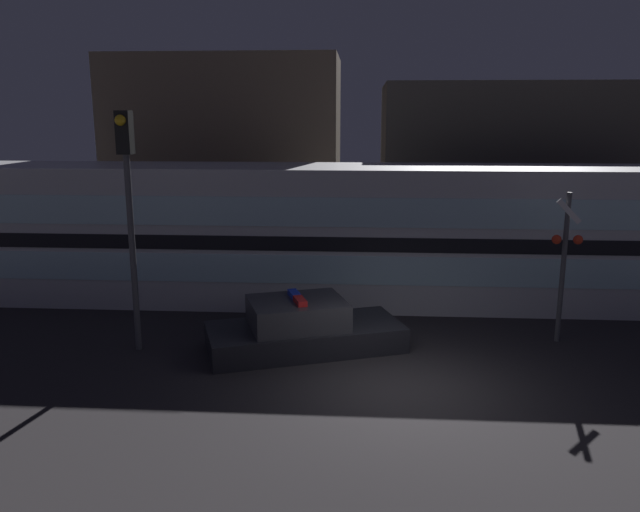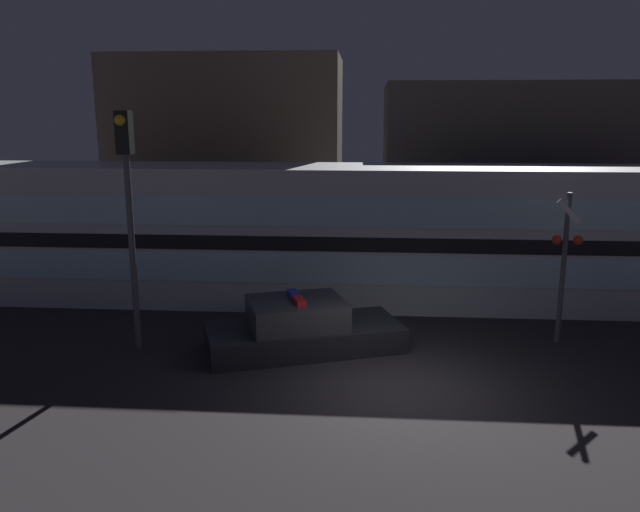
% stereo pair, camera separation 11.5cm
% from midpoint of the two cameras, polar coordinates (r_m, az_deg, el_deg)
% --- Properties ---
extents(ground_plane, '(120.00, 120.00, 0.00)m').
position_cam_midpoint_polar(ground_plane, '(12.28, 7.14, -12.14)').
color(ground_plane, '#262326').
extents(train, '(20.95, 2.89, 3.80)m').
position_cam_midpoint_polar(train, '(17.51, 0.92, 2.02)').
color(train, silver).
rests_on(train, ground_plane).
extents(police_car, '(4.67, 3.14, 1.28)m').
position_cam_midpoint_polar(police_car, '(14.06, -1.84, -6.74)').
color(police_car, black).
rests_on(police_car, ground_plane).
extents(crossing_signal_near, '(0.68, 0.28, 3.49)m').
position_cam_midpoint_polar(crossing_signal_near, '(15.12, 21.24, -0.18)').
color(crossing_signal_near, '#4C4C51').
rests_on(crossing_signal_near, ground_plane).
extents(traffic_light_corner, '(0.30, 0.46, 5.25)m').
position_cam_midpoint_polar(traffic_light_corner, '(13.96, -17.36, 5.78)').
color(traffic_light_corner, '#4C4C51').
rests_on(traffic_light_corner, ground_plane).
extents(building_left, '(8.18, 4.05, 7.22)m').
position_cam_midpoint_polar(building_left, '(23.54, -8.59, 8.80)').
color(building_left, brown).
rests_on(building_left, ground_plane).
extents(building_center, '(11.54, 5.49, 6.28)m').
position_cam_midpoint_polar(building_center, '(24.95, 19.06, 7.39)').
color(building_center, '#47423D').
rests_on(building_center, ground_plane).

